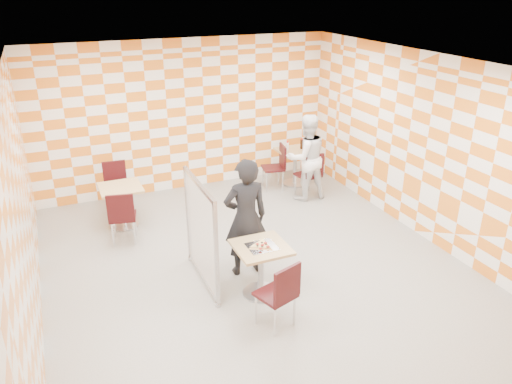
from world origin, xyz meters
TOP-DOWN VIEW (x-y plane):
  - room_shell at (0.00, 0.54)m, footprint 7.00×7.00m
  - main_table at (-0.19, -0.64)m, footprint 0.70×0.70m
  - second_table at (2.08, 2.74)m, footprint 0.70×0.70m
  - empty_table at (-1.58, 2.18)m, footprint 0.70×0.70m
  - chair_main_front at (-0.27, -1.42)m, footprint 0.53×0.54m
  - chair_second_front at (2.03, 1.97)m, footprint 0.48×0.49m
  - chair_second_side at (1.64, 2.67)m, footprint 0.50×0.49m
  - chair_empty_near at (-1.68, 1.52)m, footprint 0.50×0.51m
  - chair_empty_far at (-1.56, 2.93)m, footprint 0.45×0.46m
  - partition at (-0.83, -0.05)m, footprint 0.08×1.38m
  - man_dark at (-0.16, -0.03)m, footprint 0.67×0.46m
  - man_white at (1.93, 2.01)m, footprint 0.84×0.66m
  - pizza_on_foil at (-0.19, -0.66)m, footprint 0.40×0.40m
  - sport_bottle at (1.92, 2.81)m, footprint 0.06×0.06m
  - soda_bottle at (2.24, 2.77)m, footprint 0.07×0.07m

SIDE VIEW (x-z plane):
  - main_table at x=-0.19m, z-range 0.13..0.88m
  - second_table at x=2.08m, z-range 0.13..0.88m
  - empty_table at x=-1.58m, z-range 0.13..0.88m
  - chair_main_front at x=-0.27m, z-range 0.08..1.01m
  - chair_second_front at x=2.03m, z-range 0.08..1.01m
  - chair_second_side at x=1.64m, z-range 0.08..1.01m
  - chair_empty_near at x=-1.68m, z-range 0.08..1.01m
  - chair_empty_far at x=-1.56m, z-range 0.08..1.01m
  - pizza_on_foil at x=-0.19m, z-range 0.74..0.79m
  - partition at x=-0.83m, z-range 0.02..1.57m
  - sport_bottle at x=1.92m, z-range 0.74..0.94m
  - man_white at x=1.93m, z-range 0.00..1.69m
  - soda_bottle at x=2.24m, z-range 0.74..0.97m
  - man_dark at x=-0.16m, z-range 0.00..1.77m
  - room_shell at x=0.00m, z-range -2.00..5.00m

